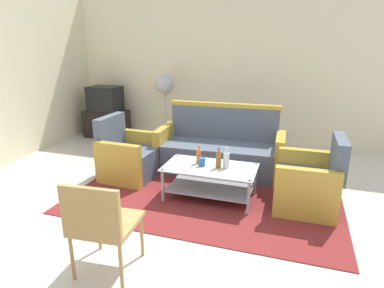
{
  "coord_description": "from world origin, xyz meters",
  "views": [
    {
      "loc": [
        1.04,
        -3.0,
        1.84
      ],
      "look_at": [
        -0.13,
        0.6,
        0.65
      ],
      "focal_mm": 30.72,
      "sensor_mm": 36.0,
      "label": 1
    }
  ],
  "objects_px": {
    "bottle_clear": "(226,160)",
    "armchair_right": "(309,184)",
    "couch": "(220,151)",
    "pedestal_fan": "(165,88)",
    "cup": "(202,162)",
    "tv_stand": "(107,124)",
    "coffee_table": "(210,177)",
    "bottle_orange": "(199,156)",
    "television": "(105,99)",
    "bottle_brown": "(218,160)",
    "wicker_chair": "(101,221)",
    "armchair_left": "(129,157)"
  },
  "relations": [
    {
      "from": "couch",
      "to": "bottle_clear",
      "type": "xyz_separation_m",
      "value": [
        0.28,
        -0.87,
        0.19
      ]
    },
    {
      "from": "bottle_orange",
      "to": "tv_stand",
      "type": "relative_size",
      "value": 0.29
    },
    {
      "from": "armchair_right",
      "to": "tv_stand",
      "type": "height_order",
      "value": "armchair_right"
    },
    {
      "from": "armchair_left",
      "to": "coffee_table",
      "type": "height_order",
      "value": "armchair_left"
    },
    {
      "from": "bottle_orange",
      "to": "television",
      "type": "xyz_separation_m",
      "value": [
        -2.51,
        1.94,
        0.26
      ]
    },
    {
      "from": "cup",
      "to": "wicker_chair",
      "type": "xyz_separation_m",
      "value": [
        -0.36,
        -1.6,
        0.03
      ]
    },
    {
      "from": "bottle_clear",
      "to": "cup",
      "type": "xyz_separation_m",
      "value": [
        -0.29,
        -0.03,
        -0.05
      ]
    },
    {
      "from": "armchair_right",
      "to": "television",
      "type": "bearing_deg",
      "value": 62.93
    },
    {
      "from": "couch",
      "to": "bottle_clear",
      "type": "distance_m",
      "value": 0.93
    },
    {
      "from": "armchair_left",
      "to": "television",
      "type": "relative_size",
      "value": 1.41
    },
    {
      "from": "wicker_chair",
      "to": "bottle_orange",
      "type": "bearing_deg",
      "value": 75.73
    },
    {
      "from": "bottle_clear",
      "to": "armchair_right",
      "type": "bearing_deg",
      "value": 5.95
    },
    {
      "from": "couch",
      "to": "pedestal_fan",
      "type": "distance_m",
      "value": 1.91
    },
    {
      "from": "couch",
      "to": "pedestal_fan",
      "type": "height_order",
      "value": "pedestal_fan"
    },
    {
      "from": "armchair_right",
      "to": "cup",
      "type": "height_order",
      "value": "armchair_right"
    },
    {
      "from": "coffee_table",
      "to": "bottle_brown",
      "type": "relative_size",
      "value": 4.35
    },
    {
      "from": "coffee_table",
      "to": "cup",
      "type": "height_order",
      "value": "cup"
    },
    {
      "from": "bottle_orange",
      "to": "armchair_right",
      "type": "bearing_deg",
      "value": 2.16
    },
    {
      "from": "bottle_orange",
      "to": "wicker_chair",
      "type": "distance_m",
      "value": 1.7
    },
    {
      "from": "bottle_orange",
      "to": "wicker_chair",
      "type": "xyz_separation_m",
      "value": [
        -0.29,
        -1.68,
        -0.0
      ]
    },
    {
      "from": "cup",
      "to": "tv_stand",
      "type": "height_order",
      "value": "tv_stand"
    },
    {
      "from": "bottle_orange",
      "to": "cup",
      "type": "distance_m",
      "value": 0.11
    },
    {
      "from": "coffee_table",
      "to": "television",
      "type": "xyz_separation_m",
      "value": [
        -2.68,
        2.01,
        0.49
      ]
    },
    {
      "from": "bottle_brown",
      "to": "armchair_left",
      "type": "bearing_deg",
      "value": 167.67
    },
    {
      "from": "coffee_table",
      "to": "pedestal_fan",
      "type": "xyz_separation_m",
      "value": [
        -1.43,
        2.06,
        0.74
      ]
    },
    {
      "from": "coffee_table",
      "to": "pedestal_fan",
      "type": "distance_m",
      "value": 2.61
    },
    {
      "from": "couch",
      "to": "armchair_right",
      "type": "bearing_deg",
      "value": 145.9
    },
    {
      "from": "armchair_right",
      "to": "bottle_orange",
      "type": "distance_m",
      "value": 1.31
    },
    {
      "from": "armchair_left",
      "to": "pedestal_fan",
      "type": "bearing_deg",
      "value": -172.06
    },
    {
      "from": "bottle_brown",
      "to": "wicker_chair",
      "type": "xyz_separation_m",
      "value": [
        -0.56,
        -1.6,
        -0.01
      ]
    },
    {
      "from": "bottle_brown",
      "to": "pedestal_fan",
      "type": "height_order",
      "value": "pedestal_fan"
    },
    {
      "from": "bottle_orange",
      "to": "bottle_brown",
      "type": "bearing_deg",
      "value": -16.76
    },
    {
      "from": "tv_stand",
      "to": "television",
      "type": "xyz_separation_m",
      "value": [
        0.0,
        0.0,
        0.5
      ]
    },
    {
      "from": "bottle_clear",
      "to": "bottle_brown",
      "type": "relative_size",
      "value": 1.01
    },
    {
      "from": "tv_stand",
      "to": "bottle_orange",
      "type": "bearing_deg",
      "value": -37.58
    },
    {
      "from": "armchair_left",
      "to": "wicker_chair",
      "type": "bearing_deg",
      "value": 25.22
    },
    {
      "from": "coffee_table",
      "to": "couch",
      "type": "bearing_deg",
      "value": 95.76
    },
    {
      "from": "pedestal_fan",
      "to": "bottle_clear",
      "type": "bearing_deg",
      "value": -51.59
    },
    {
      "from": "bottle_clear",
      "to": "television",
      "type": "bearing_deg",
      "value": 145.29
    },
    {
      "from": "tv_stand",
      "to": "television",
      "type": "distance_m",
      "value": 0.5
    },
    {
      "from": "armchair_left",
      "to": "bottle_clear",
      "type": "relative_size",
      "value": 3.32
    },
    {
      "from": "wicker_chair",
      "to": "bottle_clear",
      "type": "bearing_deg",
      "value": 64.0
    },
    {
      "from": "armchair_right",
      "to": "bottle_clear",
      "type": "xyz_separation_m",
      "value": [
        -0.94,
        -0.1,
        0.22
      ]
    },
    {
      "from": "pedestal_fan",
      "to": "bottle_orange",
      "type": "bearing_deg",
      "value": -57.59
    },
    {
      "from": "armchair_left",
      "to": "armchair_right",
      "type": "xyz_separation_m",
      "value": [
        2.39,
        -0.17,
        0.0
      ]
    },
    {
      "from": "cup",
      "to": "armchair_left",
      "type": "bearing_deg",
      "value": 165.61
    },
    {
      "from": "armchair_left",
      "to": "bottle_orange",
      "type": "height_order",
      "value": "armchair_left"
    },
    {
      "from": "tv_stand",
      "to": "pedestal_fan",
      "type": "height_order",
      "value": "pedestal_fan"
    },
    {
      "from": "bottle_brown",
      "to": "tv_stand",
      "type": "bearing_deg",
      "value": 144.08
    },
    {
      "from": "cup",
      "to": "tv_stand",
      "type": "xyz_separation_m",
      "value": [
        -2.58,
        2.01,
        -0.2
      ]
    }
  ]
}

